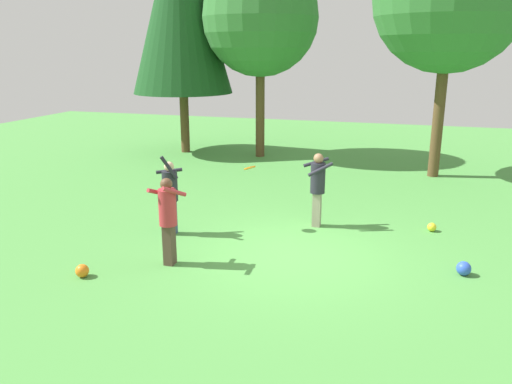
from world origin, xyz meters
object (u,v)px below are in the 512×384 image
(person_catcher, at_px, (318,183))
(ball_blue, at_px, (464,268))
(ball_orange, at_px, (82,271))
(ball_yellow, at_px, (432,227))
(person_thrower, at_px, (170,191))
(frisbee, at_px, (250,168))
(tree_left, at_px, (260,18))
(person_bystander, at_px, (168,214))
(tree_far_left, at_px, (180,1))

(person_catcher, distance_m, ball_blue, 3.75)
(ball_orange, bearing_deg, ball_yellow, 35.32)
(person_catcher, xyz_separation_m, ball_orange, (-3.62, -4.01, -0.92))
(person_thrower, distance_m, person_catcher, 3.38)
(person_catcher, xyz_separation_m, frisbee, (-1.44, -0.66, 0.42))
(ball_orange, xyz_separation_m, tree_left, (0.04, 11.44, 5.03))
(person_catcher, xyz_separation_m, tree_left, (-3.58, 7.43, 4.11))
(frisbee, distance_m, tree_left, 9.15)
(person_bystander, xyz_separation_m, ball_yellow, (4.94, 3.42, -0.93))
(ball_blue, relative_size, tree_left, 0.04)
(person_thrower, bearing_deg, tree_far_left, 85.97)
(person_catcher, height_order, tree_left, tree_left)
(ball_blue, xyz_separation_m, ball_yellow, (-0.49, 2.30, -0.03))
(person_bystander, relative_size, ball_blue, 6.48)
(ball_yellow, bearing_deg, ball_blue, -78.05)
(ball_orange, height_order, ball_blue, ball_blue)
(ball_blue, height_order, tree_left, tree_left)
(person_thrower, relative_size, ball_yellow, 9.09)
(person_catcher, relative_size, frisbee, 4.76)
(person_thrower, bearing_deg, ball_blue, -30.69)
(person_catcher, distance_m, ball_yellow, 2.80)
(person_bystander, bearing_deg, ball_yellow, -34.57)
(person_catcher, bearing_deg, person_bystander, 27.63)
(person_thrower, height_order, tree_far_left, tree_far_left)
(person_thrower, xyz_separation_m, ball_yellow, (5.66, 1.87, -0.90))
(person_bystander, distance_m, tree_left, 11.30)
(tree_far_left, height_order, tree_left, tree_far_left)
(ball_blue, distance_m, ball_yellow, 2.36)
(person_catcher, relative_size, tree_left, 0.24)
(ball_yellow, bearing_deg, person_catcher, -171.19)
(tree_far_left, xyz_separation_m, tree_left, (3.16, 0.03, -0.66))
(ball_orange, relative_size, tree_left, 0.03)
(person_catcher, distance_m, frisbee, 1.64)
(person_thrower, xyz_separation_m, person_catcher, (3.05, 1.46, 0.04))
(ball_yellow, bearing_deg, tree_far_left, 143.17)
(ball_blue, height_order, tree_far_left, tree_far_left)
(person_thrower, relative_size, ball_blue, 6.94)
(frisbee, relative_size, tree_left, 0.05)
(person_catcher, relative_size, person_bystander, 1.01)
(frisbee, xyz_separation_m, ball_yellow, (4.05, 1.06, -1.36))
(person_bystander, bearing_deg, tree_left, 27.56)
(frisbee, xyz_separation_m, tree_far_left, (-5.29, 8.06, 4.35))
(ball_yellow, distance_m, tree_far_left, 13.00)
(frisbee, relative_size, ball_yellow, 1.81)
(tree_left, bearing_deg, ball_orange, -90.22)
(person_thrower, bearing_deg, tree_left, 66.77)
(person_catcher, height_order, tree_far_left, tree_far_left)
(person_thrower, distance_m, tree_left, 9.83)
(person_catcher, relative_size, ball_yellow, 8.61)
(ball_orange, xyz_separation_m, tree_far_left, (-3.12, 11.41, 5.69))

